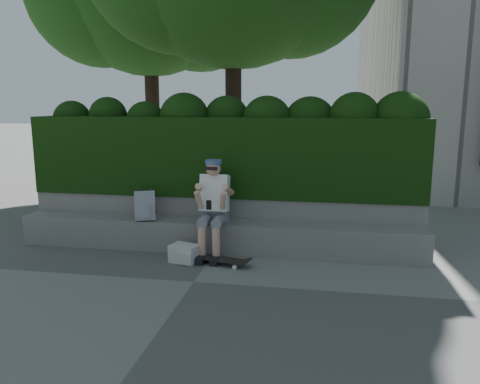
% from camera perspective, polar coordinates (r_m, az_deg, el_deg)
% --- Properties ---
extents(ground, '(80.00, 80.00, 0.00)m').
position_cam_1_polar(ground, '(5.87, -5.64, -10.85)').
color(ground, slate).
rests_on(ground, ground).
extents(bench_ledge, '(6.00, 0.45, 0.45)m').
position_cam_1_polar(bench_ledge, '(6.94, -2.91, -5.40)').
color(bench_ledge, gray).
rests_on(bench_ledge, ground).
extents(planter_wall, '(6.00, 0.50, 0.75)m').
position_cam_1_polar(planter_wall, '(7.35, -2.10, -3.26)').
color(planter_wall, gray).
rests_on(planter_wall, ground).
extents(hedge, '(6.00, 1.00, 1.20)m').
position_cam_1_polar(hedge, '(7.39, -1.79, 4.51)').
color(hedge, black).
rests_on(hedge, planter_wall).
extents(person, '(0.40, 0.76, 1.38)m').
position_cam_1_polar(person, '(6.64, -3.23, -1.46)').
color(person, slate).
rests_on(person, ground).
extents(skateboard, '(0.86, 0.40, 0.09)m').
position_cam_1_polar(skateboard, '(6.43, -2.73, -8.17)').
color(skateboard, black).
rests_on(skateboard, ground).
extents(backpack_plaid, '(0.33, 0.25, 0.44)m').
position_cam_1_polar(backpack_plaid, '(7.05, -11.52, -1.65)').
color(backpack_plaid, silver).
rests_on(backpack_plaid, bench_ledge).
extents(backpack_ground, '(0.43, 0.36, 0.24)m').
position_cam_1_polar(backpack_ground, '(6.54, -6.78, -7.44)').
color(backpack_ground, beige).
rests_on(backpack_ground, ground).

